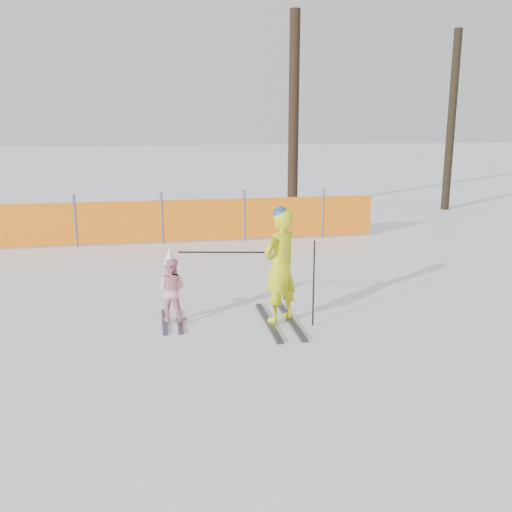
% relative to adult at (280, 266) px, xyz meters
% --- Properties ---
extents(ground, '(120.00, 120.00, 0.00)m').
position_rel_adult_xyz_m(ground, '(-0.33, -0.38, -0.86)').
color(ground, white).
rests_on(ground, ground).
extents(adult, '(0.72, 1.64, 1.74)m').
position_rel_adult_xyz_m(adult, '(0.00, 0.00, 0.00)').
color(adult, black).
rests_on(adult, ground).
extents(child, '(0.56, 1.06, 1.13)m').
position_rel_adult_xyz_m(child, '(-1.57, 0.30, -0.35)').
color(child, black).
rests_on(child, ground).
extents(ski_poles, '(1.91, 0.50, 1.27)m').
position_rel_adult_xyz_m(ski_poles, '(-0.19, -0.02, -0.00)').
color(ski_poles, black).
rests_on(ski_poles, ground).
extents(safety_fence, '(17.30, 0.06, 1.25)m').
position_rel_adult_xyz_m(safety_fence, '(-5.00, 5.89, -0.31)').
color(safety_fence, '#595960').
rests_on(safety_fence, ground).
extents(tree_trunks, '(5.27, 1.37, 6.29)m').
position_rel_adult_xyz_m(tree_trunks, '(4.57, 10.38, 2.18)').
color(tree_trunks, black).
rests_on(tree_trunks, ground).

